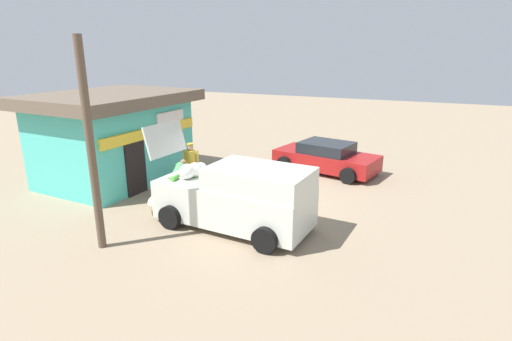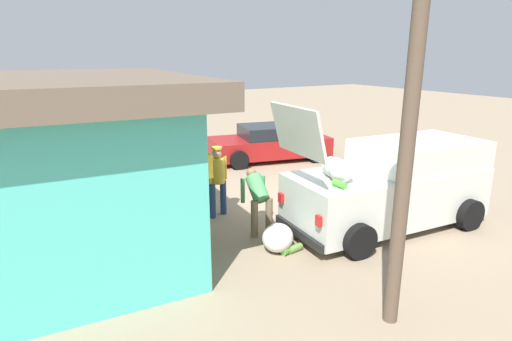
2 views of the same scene
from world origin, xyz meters
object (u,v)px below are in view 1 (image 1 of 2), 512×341
Objects in this scene: storefront_bar at (114,136)px; customer_bending at (178,177)px; parked_sedan at (326,158)px; vendor_standing at (191,163)px; paint_bucket at (216,170)px; unloaded_banana_pile at (160,202)px; delivery_van at (237,196)px.

storefront_bar reaches higher than customer_bending.
storefront_bar is 1.36× the size of parked_sedan.
parked_sedan is 2.68× the size of vendor_standing.
vendor_standing is at bearing 134.99° from parked_sedan.
storefront_bar is 4.08m from paint_bucket.
unloaded_banana_pile is at bearing -177.06° from paint_bucket.
delivery_van is 6.43m from parked_sedan.
parked_sedan is 5.58m from vendor_standing.
unloaded_banana_pile is (-6.13, 3.72, -0.34)m from parked_sedan.
storefront_bar is at bearing 120.99° from parked_sedan.
parked_sedan is 7.18m from unloaded_banana_pile.
unloaded_banana_pile is at bearing 85.40° from delivery_van.
customer_bending is at bearing -105.60° from storefront_bar.
delivery_van is at bearing -94.60° from unloaded_banana_pile.
parked_sedan reaches higher than unloaded_banana_pile.
vendor_standing is (-3.94, 3.94, 0.36)m from parked_sedan.
customer_bending reaches higher than unloaded_banana_pile.
delivery_van is 1.08× the size of parked_sedan.
paint_bucket is at bearing 118.92° from parked_sedan.
storefront_bar reaches higher than delivery_van.
storefront_bar reaches higher than parked_sedan.
vendor_standing is (2.41, 3.03, 0.01)m from delivery_van.
storefront_bar is at bearing 60.81° from unloaded_banana_pile.
customer_bending is at bearing 67.24° from delivery_van.
storefront_bar is 1.26× the size of delivery_van.
unloaded_banana_pile is (-2.19, -0.22, -0.70)m from vendor_standing.
storefront_bar is 4.12m from unloaded_banana_pile.
storefront_bar is 3.69m from customer_bending.
delivery_van is at bearing -112.76° from customer_bending.
paint_bucket is at bearing -56.56° from storefront_bar.
parked_sedan is (6.35, -0.91, -0.34)m from delivery_van.
vendor_standing is 1.32m from customer_bending.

